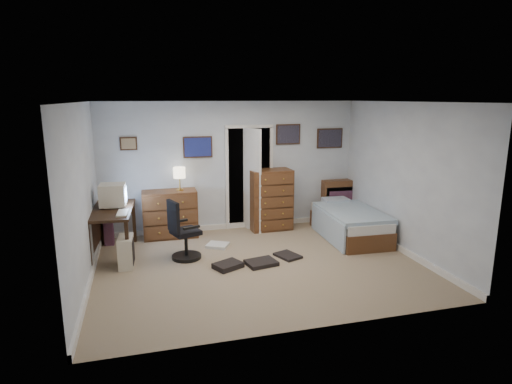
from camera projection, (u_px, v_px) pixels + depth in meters
floor at (259, 265)px, 6.72m from camera, size 5.00×4.00×0.02m
computer_desk at (107, 220)px, 6.96m from camera, size 0.73×1.42×0.79m
crt_monitor at (113, 195)px, 7.04m from camera, size 0.43×0.41×0.38m
keyboard at (123, 213)px, 6.65m from camera, size 0.19×0.43×0.03m
pc_tower at (126, 252)px, 6.59m from camera, size 0.25×0.46×0.48m
office_chair at (183, 237)px, 6.86m from camera, size 0.61×0.61×0.99m
media_stack at (108, 223)px, 7.54m from camera, size 0.16×0.16×0.80m
low_dresser at (170, 214)px, 7.98m from camera, size 1.00×0.51×0.88m
table_lamp at (179, 173)px, 7.87m from camera, size 0.22×0.22×0.43m
doorway at (246, 176)px, 8.73m from camera, size 0.96×1.12×2.05m
tall_dresser at (270, 200)px, 8.42m from camera, size 0.83×0.51×1.20m
headboard_bookcase at (345, 199)px, 8.98m from camera, size 1.00×0.30×0.89m
bed at (349, 223)px, 7.98m from camera, size 1.03×1.84×0.59m
wall_posters at (260, 140)px, 8.35m from camera, size 4.38×0.04×0.60m
floor_clutter at (247, 259)px, 6.86m from camera, size 1.51×1.44×0.08m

